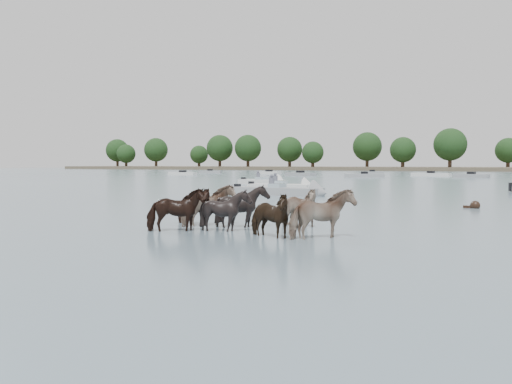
% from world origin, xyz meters
% --- Properties ---
extents(ground, '(400.00, 400.00, 0.00)m').
position_xyz_m(ground, '(0.00, 0.00, 0.00)').
color(ground, slate).
rests_on(ground, ground).
extents(shoreline, '(160.00, 30.00, 1.00)m').
position_xyz_m(shoreline, '(-70.00, 150.00, 0.50)').
color(shoreline, '#4C4233').
rests_on(shoreline, ground).
extents(pony_herd, '(6.62, 4.46, 1.49)m').
position_xyz_m(pony_herd, '(2.63, 1.98, 0.58)').
color(pony_herd, black).
rests_on(pony_herd, ground).
extents(swimming_pony, '(0.72, 0.44, 0.44)m').
position_xyz_m(swimming_pony, '(7.88, 13.92, 0.10)').
color(swimming_pony, black).
rests_on(swimming_pony, ground).
extents(motorboat_a, '(5.36, 2.07, 1.92)m').
position_xyz_m(motorboat_a, '(-6.00, 24.44, 0.23)').
color(motorboat_a, silver).
rests_on(motorboat_a, ground).
extents(motorboat_b, '(6.50, 1.60, 1.92)m').
position_xyz_m(motorboat_b, '(-3.65, 19.16, 0.22)').
color(motorboat_b, gray).
rests_on(motorboat_b, ground).
extents(motorboat_f, '(5.48, 2.73, 1.92)m').
position_xyz_m(motorboat_f, '(-12.54, 33.79, 0.23)').
color(motorboat_f, silver).
rests_on(motorboat_f, ground).
extents(distant_flotilla, '(104.08, 28.26, 0.93)m').
position_xyz_m(distant_flotilla, '(-0.29, 72.92, 0.26)').
color(distant_flotilla, gray).
rests_on(distant_flotilla, ground).
extents(treeline, '(146.30, 19.44, 11.80)m').
position_xyz_m(treeline, '(-70.93, 147.57, 6.70)').
color(treeline, '#382619').
rests_on(treeline, ground).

